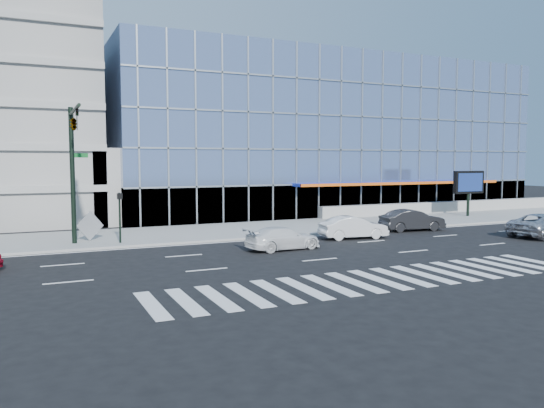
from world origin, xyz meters
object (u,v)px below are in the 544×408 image
(traffic_signal, at_px, (73,141))
(dark_sedan, at_px, (412,220))
(ped_signal_post, at_px, (120,210))
(marquee_sign, at_px, (469,183))
(white_sedan, at_px, (353,227))
(white_suv, at_px, (283,238))
(tilted_panel, at_px, (90,226))

(traffic_signal, distance_m, dark_sedan, 23.36)
(ped_signal_post, distance_m, marquee_sign, 30.67)
(white_sedan, bearing_deg, ped_signal_post, 84.05)
(white_sedan, bearing_deg, traffic_signal, 87.26)
(white_suv, xyz_separation_m, dark_sedan, (12.00, 3.41, 0.12))
(traffic_signal, xyz_separation_m, white_sedan, (16.67, -3.05, -5.44))
(traffic_signal, distance_m, white_suv, 13.00)
(ped_signal_post, height_order, tilted_panel, ped_signal_post)
(marquee_sign, xyz_separation_m, tilted_panel, (-32.04, -1.34, -2.00))
(white_suv, bearing_deg, traffic_signal, 59.86)
(dark_sedan, relative_size, tilted_panel, 3.57)
(marquee_sign, height_order, tilted_panel, marquee_sign)
(white_suv, height_order, dark_sedan, dark_sedan)
(white_suv, height_order, white_sedan, white_sedan)
(white_suv, xyz_separation_m, white_sedan, (6.00, 1.93, 0.08))
(white_sedan, bearing_deg, white_suv, 115.43)
(white_sedan, distance_m, dark_sedan, 6.18)
(ped_signal_post, relative_size, white_sedan, 0.68)
(marquee_sign, height_order, white_sedan, marquee_sign)
(white_suv, distance_m, dark_sedan, 12.47)
(ped_signal_post, distance_m, tilted_panel, 2.54)
(traffic_signal, relative_size, tilted_panel, 6.15)
(white_suv, xyz_separation_m, tilted_panel, (-9.71, 7.06, 0.42))
(white_sedan, distance_m, tilted_panel, 16.53)
(traffic_signal, height_order, dark_sedan, traffic_signal)
(dark_sedan, bearing_deg, traffic_signal, 93.80)
(ped_signal_post, relative_size, tilted_panel, 2.31)
(ped_signal_post, relative_size, white_suv, 0.67)
(white_suv, distance_m, tilted_panel, 12.01)
(marquee_sign, relative_size, white_suv, 0.90)
(marquee_sign, distance_m, dark_sedan, 11.70)
(ped_signal_post, xyz_separation_m, marquee_sign, (30.50, 3.05, 0.93))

